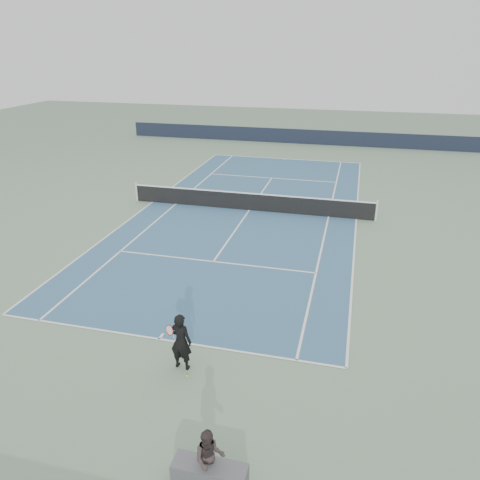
% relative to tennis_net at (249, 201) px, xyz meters
% --- Properties ---
extents(ground, '(80.00, 80.00, 0.00)m').
position_rel_tennis_net_xyz_m(ground, '(0.00, 0.00, -0.50)').
color(ground, slate).
extents(court_surface, '(10.97, 23.77, 0.01)m').
position_rel_tennis_net_xyz_m(court_surface, '(0.00, 0.00, -0.50)').
color(court_surface, '#355E7E').
rests_on(court_surface, ground).
extents(tennis_net, '(12.90, 0.10, 1.07)m').
position_rel_tennis_net_xyz_m(tennis_net, '(0.00, 0.00, 0.00)').
color(tennis_net, silver).
rests_on(tennis_net, ground).
extents(windscreen_far, '(30.00, 0.25, 1.20)m').
position_rel_tennis_net_xyz_m(windscreen_far, '(0.00, 17.88, 0.10)').
color(windscreen_far, black).
rests_on(windscreen_far, ground).
extents(tennis_player, '(0.78, 0.50, 1.67)m').
position_rel_tennis_net_xyz_m(tennis_player, '(1.12, -12.92, 0.33)').
color(tennis_player, black).
rests_on(tennis_player, ground).
extents(tennis_ball, '(0.07, 0.07, 0.07)m').
position_rel_tennis_net_xyz_m(tennis_ball, '(1.39, -13.29, -0.47)').
color(tennis_ball, '#CFDC2D').
rests_on(tennis_ball, ground).
extents(spectator_bench, '(1.59, 0.99, 1.33)m').
position_rel_tennis_net_xyz_m(spectator_bench, '(2.96, -16.21, -0.03)').
color(spectator_bench, '#515155').
rests_on(spectator_bench, ground).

